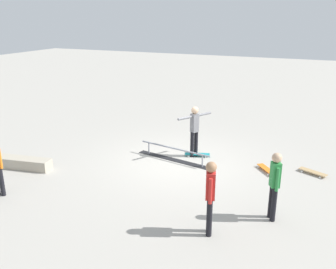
# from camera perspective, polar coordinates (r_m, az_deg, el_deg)

# --- Properties ---
(ground_plane) EXTENTS (60.00, 60.00, 0.00)m
(ground_plane) POSITION_cam_1_polar(r_m,az_deg,el_deg) (11.33, 1.78, -4.37)
(ground_plane) COLOR #ADA89E
(grind_rail) EXTENTS (2.65, 0.71, 0.41)m
(grind_rail) POSITION_cam_1_polar(r_m,az_deg,el_deg) (11.44, 1.01, -3.18)
(grind_rail) COLOR black
(grind_rail) RESTS_ON ground_plane
(skate_ledge) EXTENTS (1.80, 0.71, 0.32)m
(skate_ledge) POSITION_cam_1_polar(r_m,az_deg,el_deg) (11.70, -21.76, -4.16)
(skate_ledge) COLOR #B2A893
(skate_ledge) RESTS_ON ground_plane
(skater_main) EXTENTS (0.72, 1.18, 1.64)m
(skater_main) POSITION_cam_1_polar(r_m,az_deg,el_deg) (11.52, 4.15, 1.02)
(skater_main) COLOR black
(skater_main) RESTS_ON ground_plane
(skateboard_main) EXTENTS (0.82, 0.44, 0.09)m
(skateboard_main) POSITION_cam_1_polar(r_m,az_deg,el_deg) (11.80, 4.58, -3.09)
(skateboard_main) COLOR teal
(skateboard_main) RESTS_ON ground_plane
(bystander_green_shirt) EXTENTS (0.26, 0.35, 1.58)m
(bystander_green_shirt) POSITION_cam_1_polar(r_m,az_deg,el_deg) (8.31, 16.29, -7.22)
(bystander_green_shirt) COLOR black
(bystander_green_shirt) RESTS_ON ground_plane
(bystander_red_shirt) EXTENTS (0.24, 0.37, 1.62)m
(bystander_red_shirt) POSITION_cam_1_polar(r_m,az_deg,el_deg) (7.50, 6.61, -9.24)
(bystander_red_shirt) COLOR black
(bystander_red_shirt) RESTS_ON ground_plane
(loose_skateboard_natural) EXTENTS (0.81, 0.51, 0.09)m
(loose_skateboard_natural) POSITION_cam_1_polar(r_m,az_deg,el_deg) (11.29, 21.69, -5.44)
(loose_skateboard_natural) COLOR tan
(loose_skateboard_natural) RESTS_ON ground_plane
(loose_skateboard_orange) EXTENTS (0.66, 0.74, 0.09)m
(loose_skateboard_orange) POSITION_cam_1_polar(r_m,az_deg,el_deg) (11.05, 15.15, -5.24)
(loose_skateboard_orange) COLOR orange
(loose_skateboard_orange) RESTS_ON ground_plane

